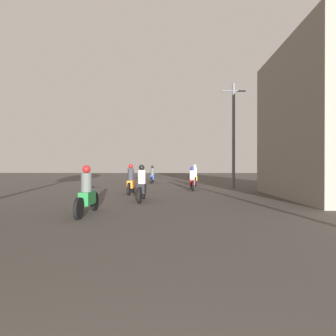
{
  "coord_description": "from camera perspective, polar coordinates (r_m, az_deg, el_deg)",
  "views": [
    {
      "loc": [
        0.52,
        0.39,
        1.46
      ],
      "look_at": [
        0.16,
        18.39,
        1.36
      ],
      "focal_mm": 28.0,
      "sensor_mm": 36.0,
      "label": 1
    }
  ],
  "objects": [
    {
      "name": "motorcycle_black",
      "position": [
        11.2,
        -5.72,
        -3.97
      ],
      "size": [
        0.6,
        2.06,
        1.54
      ],
      "rotation": [
        0.0,
        0.0,
        -0.08
      ],
      "color": "black",
      "rests_on": "ground_plane"
    },
    {
      "name": "motorcycle_green",
      "position": [
        8.36,
        -17.19,
        -5.56
      ],
      "size": [
        0.6,
        2.1,
        1.5
      ],
      "rotation": [
        0.0,
        0.0,
        -0.17
      ],
      "color": "black",
      "rests_on": "ground_plane"
    },
    {
      "name": "motorcycle_yellow",
      "position": [
        20.66,
        5.84,
        -1.93
      ],
      "size": [
        0.6,
        2.09,
        1.63
      ],
      "rotation": [
        0.0,
        0.0,
        -0.09
      ],
      "color": "black",
      "rests_on": "ground_plane"
    },
    {
      "name": "utility_pole_far",
      "position": [
        18.34,
        14.09,
        7.28
      ],
      "size": [
        1.6,
        0.2,
        7.06
      ],
      "color": "slate",
      "rests_on": "ground_plane"
    },
    {
      "name": "motorcycle_orange",
      "position": [
        14.16,
        -8.07,
        -3.03
      ],
      "size": [
        0.6,
        1.9,
        1.6
      ],
      "rotation": [
        0.0,
        0.0,
        0.06
      ],
      "color": "black",
      "rests_on": "ground_plane"
    },
    {
      "name": "motorcycle_blue",
      "position": [
        23.22,
        -3.4,
        -1.74
      ],
      "size": [
        0.6,
        2.07,
        1.56
      ],
      "rotation": [
        0.0,
        0.0,
        0.13
      ],
      "color": "black",
      "rests_on": "ground_plane"
    },
    {
      "name": "motorcycle_red",
      "position": [
        16.51,
        5.26,
        -2.73
      ],
      "size": [
        0.6,
        2.05,
        1.46
      ],
      "rotation": [
        0.0,
        0.0,
        -0.11
      ],
      "color": "black",
      "rests_on": "ground_plane"
    }
  ]
}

